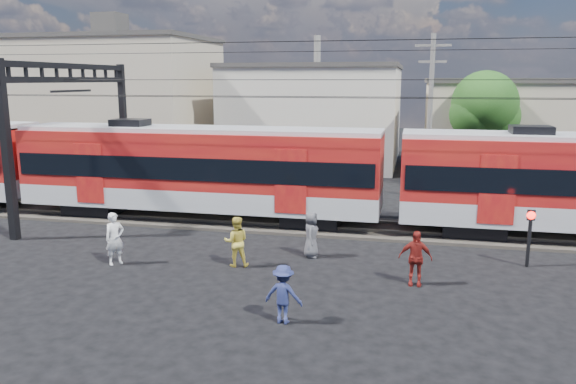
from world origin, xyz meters
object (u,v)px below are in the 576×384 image
object	(u,v)px
commuter_train	(203,167)
crossing_signal	(530,228)
pedestrian_c	(283,294)
pedestrian_a	(115,239)

from	to	relation	value
commuter_train	crossing_signal	size ratio (longest dim) A/B	25.62
commuter_train	pedestrian_c	distance (m)	11.51
pedestrian_a	crossing_signal	distance (m)	13.99
crossing_signal	pedestrian_a	bearing A→B (deg)	-168.44
pedestrian_a	crossing_signal	world-z (taller)	crossing_signal
pedestrian_c	crossing_signal	bearing A→B (deg)	-132.38
pedestrian_c	crossing_signal	size ratio (longest dim) A/B	0.79
commuter_train	pedestrian_c	bearing A→B (deg)	-58.76
pedestrian_a	crossing_signal	size ratio (longest dim) A/B	0.92
pedestrian_a	commuter_train	bearing A→B (deg)	32.98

